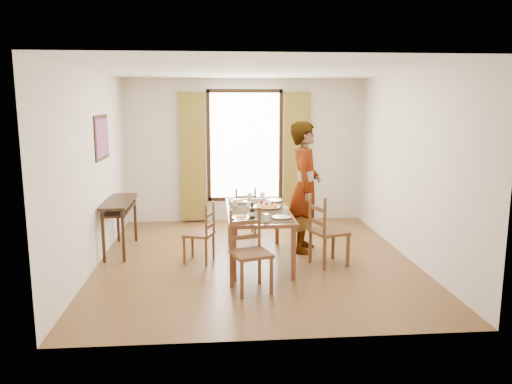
{
  "coord_description": "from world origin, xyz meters",
  "views": [
    {
      "loc": [
        -0.57,
        -6.97,
        2.27
      ],
      "look_at": [
        0.01,
        0.02,
        1.0
      ],
      "focal_mm": 35.0,
      "sensor_mm": 36.0,
      "label": 1
    }
  ],
  "objects": [
    {
      "name": "pasta_platter",
      "position": [
        0.17,
        0.07,
        0.81
      ],
      "size": [
        0.4,
        0.4,
        0.1
      ],
      "primitive_type": null,
      "color": "#DB4F1C",
      "rests_on": "dining_table"
    },
    {
      "name": "plate_se",
      "position": [
        0.31,
        -0.59,
        0.78
      ],
      "size": [
        0.27,
        0.27,
        0.05
      ],
      "primitive_type": null,
      "color": "silver",
      "rests_on": "dining_table"
    },
    {
      "name": "plate_sw",
      "position": [
        -0.23,
        -0.57,
        0.78
      ],
      "size": [
        0.27,
        0.27,
        0.05
      ],
      "primitive_type": null,
      "color": "silver",
      "rests_on": "dining_table"
    },
    {
      "name": "chair_west",
      "position": [
        -0.78,
        -0.03,
        0.4
      ],
      "size": [
        0.48,
        0.48,
        0.86
      ],
      "rotation": [
        0.0,
        0.0,
        -1.89
      ],
      "color": "brown",
      "rests_on": "ground"
    },
    {
      "name": "wine_glass_c",
      "position": [
        -0.06,
        0.31,
        0.85
      ],
      "size": [
        0.08,
        0.08,
        0.18
      ],
      "primitive_type": null,
      "color": "white",
      "rests_on": "dining_table"
    },
    {
      "name": "room_shell",
      "position": [
        -0.0,
        0.13,
        1.54
      ],
      "size": [
        4.6,
        5.1,
        2.74
      ],
      "color": "beige",
      "rests_on": "ground"
    },
    {
      "name": "plate_ne",
      "position": [
        0.35,
        0.55,
        0.78
      ],
      "size": [
        0.27,
        0.27,
        0.05
      ],
      "primitive_type": null,
      "color": "silver",
      "rests_on": "dining_table"
    },
    {
      "name": "wine_glass_a",
      "position": [
        -0.11,
        -0.35,
        0.85
      ],
      "size": [
        0.08,
        0.08,
        0.18
      ],
      "primitive_type": null,
      "color": "white",
      "rests_on": "dining_table"
    },
    {
      "name": "man",
      "position": [
        0.79,
        0.41,
        0.99
      ],
      "size": [
        0.97,
        0.85,
        1.98
      ],
      "primitive_type": "imported",
      "rotation": [
        0.0,
        0.0,
        1.3
      ],
      "color": "gray",
      "rests_on": "ground"
    },
    {
      "name": "tumbler_a",
      "position": [
        0.39,
        -0.36,
        0.81
      ],
      "size": [
        0.07,
        0.07,
        0.1
      ],
      "primitive_type": "cylinder",
      "color": "silver",
      "rests_on": "dining_table"
    },
    {
      "name": "plate_nw",
      "position": [
        -0.21,
        0.49,
        0.78
      ],
      "size": [
        0.27,
        0.27,
        0.05
      ],
      "primitive_type": null,
      "color": "silver",
      "rests_on": "dining_table"
    },
    {
      "name": "wine_bottle",
      "position": [
        -0.1,
        -0.74,
        0.88
      ],
      "size": [
        0.07,
        0.07,
        0.25
      ],
      "primitive_type": null,
      "color": "black",
      "rests_on": "dining_table"
    },
    {
      "name": "tumbler_c",
      "position": [
        0.08,
        -0.77,
        0.81
      ],
      "size": [
        0.07,
        0.07,
        0.1
      ],
      "primitive_type": "cylinder",
      "color": "silver",
      "rests_on": "dining_table"
    },
    {
      "name": "caprese_plate",
      "position": [
        -0.24,
        -0.77,
        0.78
      ],
      "size": [
        0.2,
        0.2,
        0.04
      ],
      "primitive_type": null,
      "color": "silver",
      "rests_on": "dining_table"
    },
    {
      "name": "console_table",
      "position": [
        -2.03,
        0.6,
        0.68
      ],
      "size": [
        0.38,
        1.2,
        0.8
      ],
      "color": "black",
      "rests_on": "ground"
    },
    {
      "name": "chair_north",
      "position": [
        -0.07,
        1.39,
        0.39
      ],
      "size": [
        0.4,
        0.4,
        0.84
      ],
      "rotation": [
        0.0,
        0.0,
        3.21
      ],
      "color": "brown",
      "rests_on": "ground"
    },
    {
      "name": "ground",
      "position": [
        0.0,
        0.0,
        0.0
      ],
      "size": [
        5.0,
        5.0,
        0.0
      ],
      "primitive_type": "plane",
      "color": "#4E2E18",
      "rests_on": "ground"
    },
    {
      "name": "chair_south",
      "position": [
        -0.16,
        -1.17,
        0.46
      ],
      "size": [
        0.55,
        0.55,
        0.99
      ],
      "rotation": [
        0.0,
        0.0,
        0.3
      ],
      "color": "brown",
      "rests_on": "ground"
    },
    {
      "name": "wine_glass_b",
      "position": [
        0.14,
        0.37,
        0.85
      ],
      "size": [
        0.08,
        0.08,
        0.18
      ],
      "primitive_type": null,
      "color": "white",
      "rests_on": "dining_table"
    },
    {
      "name": "dining_table",
      "position": [
        0.04,
        -0.04,
        0.69
      ],
      "size": [
        0.88,
        1.79,
        0.76
      ],
      "color": "brown",
      "rests_on": "ground"
    },
    {
      "name": "chair_east",
      "position": [
        0.98,
        -0.32,
        0.47
      ],
      "size": [
        0.57,
        0.57,
        1.01
      ],
      "rotation": [
        0.0,
        0.0,
        1.91
      ],
      "color": "brown",
      "rests_on": "ground"
    },
    {
      "name": "tumbler_b",
      "position": [
        -0.28,
        0.23,
        0.81
      ],
      "size": [
        0.07,
        0.07,
        0.1
      ],
      "primitive_type": "cylinder",
      "color": "silver",
      "rests_on": "dining_table"
    }
  ]
}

